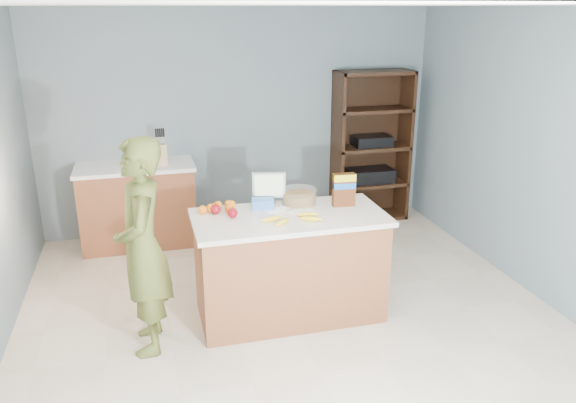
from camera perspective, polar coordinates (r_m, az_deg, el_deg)
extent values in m
cube|color=beige|center=(4.66, 1.13, -13.08)|extent=(4.50, 5.00, 0.02)
cube|color=slate|center=(6.50, -4.91, 8.10)|extent=(4.50, 0.02, 2.50)
cube|color=slate|center=(2.10, 21.55, -18.52)|extent=(4.50, 0.02, 2.50)
cube|color=slate|center=(5.21, 25.83, 3.46)|extent=(0.02, 5.00, 2.50)
cube|color=white|center=(3.95, 1.38, 19.33)|extent=(4.50, 5.00, 0.02)
cube|color=brown|center=(4.71, 0.16, -6.76)|extent=(1.50, 0.70, 0.86)
cube|color=silver|center=(4.53, 0.16, -1.63)|extent=(1.56, 0.76, 0.04)
cube|color=black|center=(4.89, 0.15, -10.77)|extent=(1.46, 0.66, 0.10)
cube|color=brown|center=(6.33, -14.95, -0.49)|extent=(1.20, 0.60, 0.86)
cube|color=white|center=(6.20, -15.30, 3.43)|extent=(1.24, 0.62, 0.04)
cube|color=black|center=(6.99, 7.87, 5.83)|extent=(0.90, 0.04, 1.80)
cube|color=black|center=(6.67, 5.03, 5.30)|extent=(0.04, 0.40, 1.80)
cube|color=black|center=(7.01, 11.70, 5.64)|extent=(0.04, 0.40, 1.80)
cube|color=black|center=(7.08, 8.10, -1.44)|extent=(0.90, 0.40, 0.04)
cube|color=black|center=(6.95, 8.27, 1.88)|extent=(0.90, 0.40, 0.04)
cube|color=black|center=(6.83, 8.45, 5.49)|extent=(0.90, 0.40, 0.04)
cube|color=black|center=(6.74, 8.63, 9.21)|extent=(0.90, 0.40, 0.04)
cube|color=black|center=(6.68, 8.82, 12.84)|extent=(0.90, 0.40, 0.04)
cube|color=black|center=(6.92, 8.31, 2.67)|extent=(0.55, 0.32, 0.16)
cube|color=black|center=(6.81, 8.48, 6.14)|extent=(0.45, 0.30, 0.12)
imported|color=#515A24|center=(4.25, -14.56, -4.55)|extent=(0.40, 0.61, 1.65)
cube|color=tan|center=(6.11, -12.74, 4.68)|extent=(0.12, 0.10, 0.22)
cylinder|color=black|center=(6.08, -13.22, 6.07)|extent=(0.02, 0.02, 0.09)
cylinder|color=black|center=(6.08, -13.03, 6.08)|extent=(0.02, 0.02, 0.09)
cylinder|color=black|center=(6.08, -12.84, 6.10)|extent=(0.02, 0.02, 0.09)
cylinder|color=black|center=(6.08, -12.65, 6.11)|extent=(0.02, 0.02, 0.09)
cylinder|color=black|center=(6.08, -12.47, 6.13)|extent=(0.02, 0.02, 0.09)
cube|color=white|center=(4.64, -0.99, -0.82)|extent=(0.23, 0.14, 0.00)
cube|color=white|center=(4.62, 1.22, -0.95)|extent=(0.23, 0.13, 0.00)
ellipsoid|color=yellow|center=(4.39, -1.67, -1.79)|extent=(0.18, 0.07, 0.04)
ellipsoid|color=yellow|center=(4.32, -0.60, -2.13)|extent=(0.16, 0.15, 0.04)
ellipsoid|color=yellow|center=(4.49, 1.97, -1.32)|extent=(0.18, 0.07, 0.04)
ellipsoid|color=yellow|center=(4.40, 2.38, -1.76)|extent=(0.18, 0.11, 0.04)
sphere|color=maroon|center=(4.57, -7.35, -0.78)|extent=(0.08, 0.08, 0.08)
sphere|color=maroon|center=(4.47, -5.65, -1.17)|extent=(0.08, 0.08, 0.08)
sphere|color=orange|center=(4.59, -8.68, -0.84)|extent=(0.07, 0.07, 0.07)
sphere|color=orange|center=(4.64, -7.38, -0.55)|extent=(0.07, 0.07, 0.07)
sphere|color=orange|center=(4.59, -5.97, -0.72)|extent=(0.07, 0.07, 0.07)
sphere|color=orange|center=(4.68, -5.78, -0.32)|extent=(0.07, 0.07, 0.07)
sphere|color=orange|center=(4.62, -7.84, -0.67)|extent=(0.07, 0.07, 0.07)
sphere|color=orange|center=(4.63, -7.35, -0.61)|extent=(0.07, 0.07, 0.07)
sphere|color=orange|center=(4.68, -6.02, -0.31)|extent=(0.07, 0.07, 0.07)
sphere|color=orange|center=(4.67, -7.12, -0.40)|extent=(0.07, 0.07, 0.07)
cube|color=blue|center=(4.67, -2.56, -0.22)|extent=(0.20, 0.15, 0.08)
cylinder|color=#267219|center=(4.77, 1.14, 0.29)|extent=(0.27, 0.27, 0.09)
cylinder|color=white|center=(4.77, 1.14, 0.52)|extent=(0.30, 0.30, 0.13)
cylinder|color=silver|center=(4.78, -1.93, -0.18)|extent=(0.12, 0.12, 0.01)
cylinder|color=silver|center=(4.77, -1.93, 0.17)|extent=(0.02, 0.02, 0.05)
cube|color=silver|center=(4.73, -1.95, 1.72)|extent=(0.28, 0.10, 0.22)
cube|color=yellow|center=(4.71, -1.95, 1.64)|extent=(0.23, 0.06, 0.18)
cube|color=#592B14|center=(4.71, 5.70, 1.17)|extent=(0.19, 0.08, 0.28)
cube|color=yellow|center=(4.68, 5.74, 2.46)|extent=(0.19, 0.09, 0.06)
cube|color=blue|center=(4.70, 5.71, 1.64)|extent=(0.19, 0.09, 0.05)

